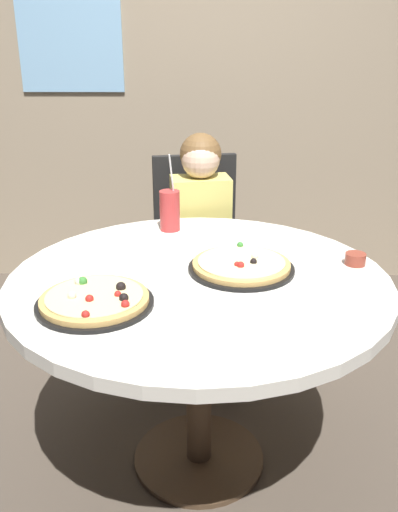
{
  "coord_description": "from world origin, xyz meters",
  "views": [
    {
      "loc": [
        0.02,
        -1.64,
        1.48
      ],
      "look_at": [
        0.0,
        0.05,
        0.8
      ],
      "focal_mm": 38.89,
      "sensor_mm": 36.0,
      "label": 1
    }
  ],
  "objects_px": {
    "pizza_cheese": "(241,266)",
    "plate_small": "(139,256)",
    "sauce_bowl": "(355,259)",
    "diner_child": "(203,268)",
    "soda_cup": "(170,210)",
    "chair_wooden": "(198,245)",
    "pizza_veggie": "(95,300)",
    "dining_table": "(199,302)"
  },
  "relations": [
    {
      "from": "sauce_bowl",
      "to": "pizza_cheese",
      "type": "bearing_deg",
      "value": -172.19
    },
    {
      "from": "diner_child",
      "to": "plate_small",
      "type": "distance_m",
      "value": 0.64
    },
    {
      "from": "pizza_cheese",
      "to": "plate_small",
      "type": "height_order",
      "value": "pizza_cheese"
    },
    {
      "from": "sauce_bowl",
      "to": "pizza_veggie",
      "type": "bearing_deg",
      "value": -159.1
    },
    {
      "from": "chair_wooden",
      "to": "pizza_cheese",
      "type": "height_order",
      "value": "chair_wooden"
    },
    {
      "from": "dining_table",
      "to": "soda_cup",
      "type": "bearing_deg",
      "value": 104.63
    },
    {
      "from": "diner_child",
      "to": "soda_cup",
      "type": "bearing_deg",
      "value": -119.31
    },
    {
      "from": "chair_wooden",
      "to": "sauce_bowl",
      "type": "xyz_separation_m",
      "value": [
        0.55,
        -0.77,
        0.24
      ]
    },
    {
      "from": "dining_table",
      "to": "sauce_bowl",
      "type": "height_order",
      "value": "sauce_bowl"
    },
    {
      "from": "chair_wooden",
      "to": "diner_child",
      "type": "bearing_deg",
      "value": -81.27
    },
    {
      "from": "pizza_cheese",
      "to": "dining_table",
      "type": "bearing_deg",
      "value": -160.61
    },
    {
      "from": "pizza_cheese",
      "to": "sauce_bowl",
      "type": "bearing_deg",
      "value": 7.81
    },
    {
      "from": "dining_table",
      "to": "chair_wooden",
      "type": "distance_m",
      "value": 0.88
    },
    {
      "from": "dining_table",
      "to": "soda_cup",
      "type": "relative_size",
      "value": 4.03
    },
    {
      "from": "sauce_bowl",
      "to": "plate_small",
      "type": "height_order",
      "value": "sauce_bowl"
    },
    {
      "from": "diner_child",
      "to": "pizza_veggie",
      "type": "bearing_deg",
      "value": -108.88
    },
    {
      "from": "pizza_cheese",
      "to": "soda_cup",
      "type": "xyz_separation_m",
      "value": [
        -0.26,
        0.41,
        0.07
      ]
    },
    {
      "from": "plate_small",
      "to": "pizza_veggie",
      "type": "bearing_deg",
      "value": -102.75
    },
    {
      "from": "pizza_veggie",
      "to": "sauce_bowl",
      "type": "height_order",
      "value": "pizza_veggie"
    },
    {
      "from": "diner_child",
      "to": "sauce_bowl",
      "type": "relative_size",
      "value": 15.46
    },
    {
      "from": "pizza_cheese",
      "to": "sauce_bowl",
      "type": "relative_size",
      "value": 5.04
    },
    {
      "from": "pizza_veggie",
      "to": "plate_small",
      "type": "xyz_separation_m",
      "value": [
        0.08,
        0.37,
        -0.01
      ]
    },
    {
      "from": "pizza_cheese",
      "to": "sauce_bowl",
      "type": "distance_m",
      "value": 0.39
    },
    {
      "from": "dining_table",
      "to": "pizza_veggie",
      "type": "height_order",
      "value": "pizza_veggie"
    },
    {
      "from": "dining_table",
      "to": "plate_small",
      "type": "bearing_deg",
      "value": 143.08
    },
    {
      "from": "chair_wooden",
      "to": "pizza_cheese",
      "type": "distance_m",
      "value": 0.87
    },
    {
      "from": "pizza_veggie",
      "to": "sauce_bowl",
      "type": "xyz_separation_m",
      "value": [
        0.83,
        0.32,
        0.0
      ]
    },
    {
      "from": "pizza_veggie",
      "to": "pizza_cheese",
      "type": "height_order",
      "value": "pizza_veggie"
    },
    {
      "from": "plate_small",
      "to": "chair_wooden",
      "type": "bearing_deg",
      "value": 74.5
    },
    {
      "from": "chair_wooden",
      "to": "diner_child",
      "type": "distance_m",
      "value": 0.19
    },
    {
      "from": "plate_small",
      "to": "sauce_bowl",
      "type": "bearing_deg",
      "value": -4.38
    },
    {
      "from": "dining_table",
      "to": "soda_cup",
      "type": "xyz_separation_m",
      "value": [
        -0.12,
        0.46,
        0.18
      ]
    },
    {
      "from": "diner_child",
      "to": "pizza_cheese",
      "type": "height_order",
      "value": "diner_child"
    },
    {
      "from": "chair_wooden",
      "to": "diner_child",
      "type": "relative_size",
      "value": 0.88
    },
    {
      "from": "diner_child",
      "to": "pizza_veggie",
      "type": "height_order",
      "value": "diner_child"
    },
    {
      "from": "diner_child",
      "to": "pizza_veggie",
      "type": "relative_size",
      "value": 3.17
    },
    {
      "from": "chair_wooden",
      "to": "pizza_veggie",
      "type": "height_order",
      "value": "chair_wooden"
    },
    {
      "from": "chair_wooden",
      "to": "plate_small",
      "type": "bearing_deg",
      "value": -105.5
    },
    {
      "from": "diner_child",
      "to": "dining_table",
      "type": "bearing_deg",
      "value": -91.04
    },
    {
      "from": "diner_child",
      "to": "plate_small",
      "type": "xyz_separation_m",
      "value": [
        -0.23,
        -0.53,
        0.27
      ]
    },
    {
      "from": "soda_cup",
      "to": "plate_small",
      "type": "height_order",
      "value": "soda_cup"
    },
    {
      "from": "chair_wooden",
      "to": "sauce_bowl",
      "type": "distance_m",
      "value": 0.97
    }
  ]
}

